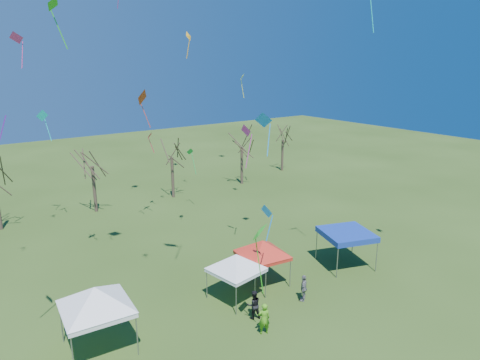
# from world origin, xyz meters

# --- Properties ---
(ground) EXTENTS (140.00, 140.00, 0.00)m
(ground) POSITION_xyz_m (0.00, 0.00, 0.00)
(ground) COLOR #2B4415
(ground) RESTS_ON ground
(tree_2) EXTENTS (3.71, 3.71, 8.18)m
(tree_2) POSITION_xyz_m (-2.37, 24.38, 6.29)
(tree_2) COLOR #3D2D21
(tree_2) RESTS_ON ground
(tree_3) EXTENTS (3.59, 3.59, 7.91)m
(tree_3) POSITION_xyz_m (6.03, 24.04, 6.08)
(tree_3) COLOR #3D2D21
(tree_3) RESTS_ON ground
(tree_4) EXTENTS (3.58, 3.58, 7.89)m
(tree_4) POSITION_xyz_m (15.36, 24.00, 6.06)
(tree_4) COLOR #3D2D21
(tree_4) RESTS_ON ground
(tree_5) EXTENTS (3.39, 3.39, 7.46)m
(tree_5) POSITION_xyz_m (23.72, 26.07, 5.73)
(tree_5) COLOR #3D2D21
(tree_5) RESTS_ON ground
(tent_white_west) EXTENTS (4.64, 4.64, 4.10)m
(tent_white_west) POSITION_xyz_m (-9.10, 3.14, 3.31)
(tent_white_west) COLOR gray
(tent_white_west) RESTS_ON ground
(tent_white_mid) EXTENTS (3.89, 3.89, 3.48)m
(tent_white_mid) POSITION_xyz_m (-0.52, 2.95, 2.81)
(tent_white_mid) COLOR gray
(tent_white_mid) RESTS_ON ground
(tent_red) EXTENTS (4.02, 4.02, 3.58)m
(tent_red) POSITION_xyz_m (2.01, 3.51, 2.89)
(tent_red) COLOR gray
(tent_red) RESTS_ON ground
(tent_blue) EXTENTS (4.23, 4.23, 2.62)m
(tent_blue) POSITION_xyz_m (8.60, 2.01, 2.41)
(tent_blue) COLOR gray
(tent_blue) RESTS_ON ground
(person_green) EXTENTS (0.78, 0.65, 1.83)m
(person_green) POSITION_xyz_m (-1.40, -0.87, 0.91)
(person_green) COLOR #51A31A
(person_green) RESTS_ON ground
(person_dark) EXTENTS (1.02, 0.91, 1.73)m
(person_dark) POSITION_xyz_m (-0.95, 0.61, 0.87)
(person_dark) COLOR black
(person_dark) RESTS_ON ground
(person_grey) EXTENTS (1.06, 0.94, 1.73)m
(person_grey) POSITION_xyz_m (2.73, 0.29, 0.86)
(person_grey) COLOR slate
(person_grey) RESTS_ON ground
(kite_7) EXTENTS (1.17, 1.17, 2.84)m
(kite_7) POSITION_xyz_m (-7.89, 10.11, 17.45)
(kite_7) COLOR green
(kite_7) RESTS_ON ground
(kite_27) EXTENTS (1.08, 1.18, 2.63)m
(kite_27) POSITION_xyz_m (1.52, 2.97, 11.06)
(kite_27) COLOR #1587E8
(kite_27) RESTS_ON ground
(kite_13) EXTENTS (1.12, 0.81, 2.74)m
(kite_13) POSITION_xyz_m (-6.70, 22.36, 10.00)
(kite_13) COLOR #0ED5D5
(kite_13) RESTS_ON ground
(kite_22) EXTENTS (0.81, 0.84, 2.66)m
(kite_22) POSITION_xyz_m (5.61, 19.21, 5.88)
(kite_22) COLOR green
(kite_22) RESTS_ON ground
(kite_5) EXTENTS (1.54, 1.52, 4.15)m
(kite_5) POSITION_xyz_m (-1.88, -0.95, 6.10)
(kite_5) COLOR green
(kite_5) RESTS_ON ground
(kite_17) EXTENTS (0.64, 1.10, 3.30)m
(kite_17) POSITION_xyz_m (4.41, 8.54, 9.45)
(kite_17) COLOR #DF31A4
(kite_17) RESTS_ON ground
(kite_11) EXTENTS (1.59, 1.46, 3.28)m
(kite_11) POSITION_xyz_m (-0.00, 17.01, 11.58)
(kite_11) COLOR red
(kite_11) RESTS_ON ground
(kite_18) EXTENTS (0.78, 0.66, 1.84)m
(kite_18) POSITION_xyz_m (0.89, 10.48, 16.05)
(kite_18) COLOR gold
(kite_18) RESTS_ON ground
(kite_1) EXTENTS (0.51, 1.00, 2.24)m
(kite_1) POSITION_xyz_m (0.69, 1.52, 5.97)
(kite_1) COLOR #1687ED
(kite_1) RESTS_ON ground
(kite_2) EXTENTS (1.35, 1.31, 2.77)m
(kite_2) POSITION_xyz_m (-8.07, 21.10, 16.16)
(kite_2) COLOR #EE3591
(kite_2) RESTS_ON ground
(kite_19) EXTENTS (0.89, 0.91, 2.10)m
(kite_19) POSITION_xyz_m (1.97, 20.29, 7.74)
(kite_19) COLOR red
(kite_19) RESTS_ON ground
(kite_12) EXTENTS (0.94, 0.96, 2.63)m
(kite_12) POSITION_xyz_m (12.51, 20.07, 12.86)
(kite_12) COLOR #E3FF1A
(kite_12) RESTS_ON ground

